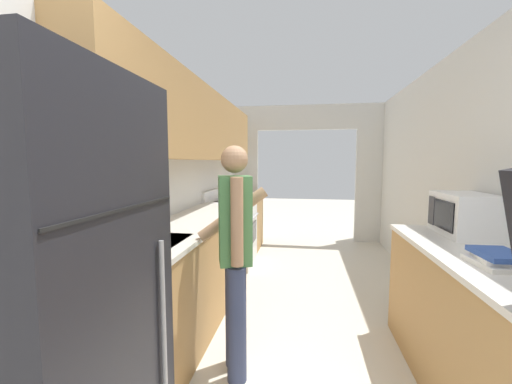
{
  "coord_description": "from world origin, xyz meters",
  "views": [
    {
      "loc": [
        -0.01,
        -0.42,
        1.47
      ],
      "look_at": [
        -0.61,
        3.44,
        1.09
      ],
      "focal_mm": 22.0,
      "sensor_mm": 36.0,
      "label": 1
    }
  ],
  "objects_px": {
    "microwave": "(464,214)",
    "book_stack": "(499,259)",
    "refrigerator": "(47,307)",
    "person": "(235,255)",
    "range_oven": "(231,232)",
    "knife": "(233,195)"
  },
  "relations": [
    {
      "from": "person",
      "to": "book_stack",
      "type": "height_order",
      "value": "person"
    },
    {
      "from": "range_oven",
      "to": "microwave",
      "type": "xyz_separation_m",
      "value": [
        2.21,
        -1.8,
        0.61
      ]
    },
    {
      "from": "person",
      "to": "knife",
      "type": "bearing_deg",
      "value": -4.72
    },
    {
      "from": "refrigerator",
      "to": "range_oven",
      "type": "bearing_deg",
      "value": 90.68
    },
    {
      "from": "microwave",
      "to": "refrigerator",
      "type": "bearing_deg",
      "value": -145.85
    },
    {
      "from": "microwave",
      "to": "knife",
      "type": "distance_m",
      "value": 3.3
    },
    {
      "from": "microwave",
      "to": "book_stack",
      "type": "bearing_deg",
      "value": -102.65
    },
    {
      "from": "microwave",
      "to": "person",
      "type": "bearing_deg",
      "value": -163.37
    },
    {
      "from": "range_oven",
      "to": "person",
      "type": "distance_m",
      "value": 2.39
    },
    {
      "from": "refrigerator",
      "to": "knife",
      "type": "height_order",
      "value": "refrigerator"
    },
    {
      "from": "refrigerator",
      "to": "book_stack",
      "type": "relative_size",
      "value": 6.19
    },
    {
      "from": "person",
      "to": "microwave",
      "type": "xyz_separation_m",
      "value": [
        1.63,
        0.49,
        0.24
      ]
    },
    {
      "from": "person",
      "to": "knife",
      "type": "height_order",
      "value": "person"
    },
    {
      "from": "refrigerator",
      "to": "person",
      "type": "height_order",
      "value": "refrigerator"
    },
    {
      "from": "refrigerator",
      "to": "range_oven",
      "type": "distance_m",
      "value": 3.3
    },
    {
      "from": "book_stack",
      "to": "knife",
      "type": "height_order",
      "value": "book_stack"
    },
    {
      "from": "refrigerator",
      "to": "range_oven",
      "type": "relative_size",
      "value": 1.7
    },
    {
      "from": "range_oven",
      "to": "microwave",
      "type": "height_order",
      "value": "microwave"
    },
    {
      "from": "refrigerator",
      "to": "person",
      "type": "bearing_deg",
      "value": 61.45
    },
    {
      "from": "range_oven",
      "to": "book_stack",
      "type": "xyz_separation_m",
      "value": [
        2.04,
        -2.54,
        0.49
      ]
    },
    {
      "from": "person",
      "to": "refrigerator",
      "type": "bearing_deg",
      "value": 133.45
    },
    {
      "from": "person",
      "to": "microwave",
      "type": "relative_size",
      "value": 3.04
    }
  ]
}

